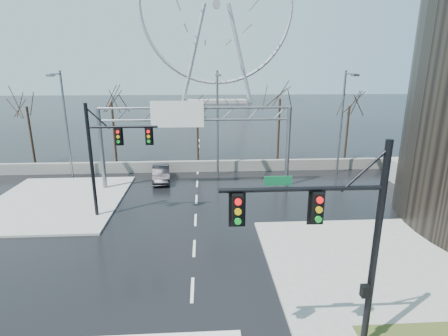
{
  "coord_description": "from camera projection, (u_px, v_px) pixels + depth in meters",
  "views": [
    {
      "loc": [
        0.65,
        -14.46,
        10.13
      ],
      "look_at": [
        1.94,
        7.05,
        4.0
      ],
      "focal_mm": 28.0,
      "sensor_mm": 36.0,
      "label": 1
    }
  ],
  "objects": [
    {
      "name": "ground",
      "position": [
        192.0,
        290.0,
        16.62
      ],
      "size": [
        260.0,
        260.0,
        0.0
      ],
      "primitive_type": "plane",
      "color": "black",
      "rests_on": "ground"
    },
    {
      "name": "sidewalk_right_ext",
      "position": [
        376.0,
        260.0,
        19.09
      ],
      "size": [
        12.0,
        10.0,
        0.15
      ],
      "primitive_type": "cube",
      "color": "gray",
      "rests_on": "ground"
    },
    {
      "name": "sidewalk_far",
      "position": [
        57.0,
        201.0,
        27.48
      ],
      "size": [
        10.0,
        12.0,
        0.15
      ],
      "primitive_type": "cube",
      "color": "gray",
      "rests_on": "ground"
    },
    {
      "name": "barrier_wall",
      "position": [
        198.0,
        166.0,
        35.67
      ],
      "size": [
        52.0,
        0.5,
        1.1
      ],
      "primitive_type": "cube",
      "color": "slate",
      "rests_on": "ground"
    },
    {
      "name": "signal_mast_near",
      "position": [
        339.0,
        232.0,
        11.7
      ],
      "size": [
        5.52,
        0.41,
        8.0
      ],
      "color": "black",
      "rests_on": "ground"
    },
    {
      "name": "signal_mast_far",
      "position": [
        107.0,
        150.0,
        23.56
      ],
      "size": [
        4.72,
        0.41,
        8.0
      ],
      "color": "black",
      "rests_on": "ground"
    },
    {
      "name": "sign_gantry",
      "position": [
        191.0,
        130.0,
        29.54
      ],
      "size": [
        16.36,
        0.4,
        7.6
      ],
      "color": "slate",
      "rests_on": "ground"
    },
    {
      "name": "streetlight_left",
      "position": [
        64.0,
        117.0,
        31.75
      ],
      "size": [
        0.5,
        2.55,
        10.0
      ],
      "color": "slate",
      "rests_on": "ground"
    },
    {
      "name": "streetlight_mid",
      "position": [
        218.0,
        116.0,
        32.56
      ],
      "size": [
        0.5,
        2.55,
        10.0
      ],
      "color": "slate",
      "rests_on": "ground"
    },
    {
      "name": "streetlight_right",
      "position": [
        343.0,
        115.0,
        33.24
      ],
      "size": [
        0.5,
        2.55,
        10.0
      ],
      "color": "slate",
      "rests_on": "ground"
    },
    {
      "name": "tree_far_left",
      "position": [
        28.0,
        113.0,
        37.1
      ],
      "size": [
        3.5,
        3.5,
        7.0
      ],
      "color": "black",
      "rests_on": "ground"
    },
    {
      "name": "tree_left",
      "position": [
        112.0,
        109.0,
        37.02
      ],
      "size": [
        3.75,
        3.75,
        7.5
      ],
      "color": "black",
      "rests_on": "ground"
    },
    {
      "name": "tree_center",
      "position": [
        197.0,
        115.0,
        38.72
      ],
      "size": [
        3.25,
        3.25,
        6.5
      ],
      "color": "black",
      "rests_on": "ground"
    },
    {
      "name": "tree_right",
      "position": [
        280.0,
        106.0,
        37.99
      ],
      "size": [
        3.9,
        3.9,
        7.8
      ],
      "color": "black",
      "rests_on": "ground"
    },
    {
      "name": "tree_far_right",
      "position": [
        349.0,
        112.0,
        39.15
      ],
      "size": [
        3.4,
        3.4,
        6.8
      ],
      "color": "black",
      "rests_on": "ground"
    },
    {
      "name": "ferris_wheel",
      "position": [
        216.0,
        11.0,
        100.95
      ],
      "size": [
        45.0,
        6.0,
        50.91
      ],
      "color": "gray",
      "rests_on": "ground"
    },
    {
      "name": "car",
      "position": [
        161.0,
        173.0,
        32.54
      ],
      "size": [
        2.01,
        4.58,
        1.46
      ],
      "primitive_type": "imported",
      "rotation": [
        0.0,
        0.0,
        0.11
      ],
      "color": "black",
      "rests_on": "ground"
    }
  ]
}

